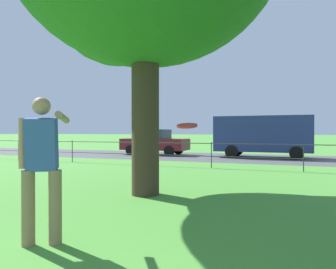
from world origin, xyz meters
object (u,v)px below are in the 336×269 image
car_maroon_far_right (154,142)px  panel_van_far_left (263,134)px  frisbee (187,126)px  person_thrower (42,165)px

car_maroon_far_right → panel_van_far_left: panel_van_far_left is taller
frisbee → car_maroon_far_right: car_maroon_far_right is taller
panel_van_far_left → frisbee: bearing=-89.3°
person_thrower → frisbee: bearing=26.4°
person_thrower → car_maroon_far_right: person_thrower is taller
person_thrower → car_maroon_far_right: 15.38m
person_thrower → panel_van_far_left: size_ratio=0.37×
car_maroon_far_right → person_thrower: bearing=-71.4°
person_thrower → frisbee: (1.64, 0.81, 0.49)m
person_thrower → frisbee: size_ratio=6.09×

